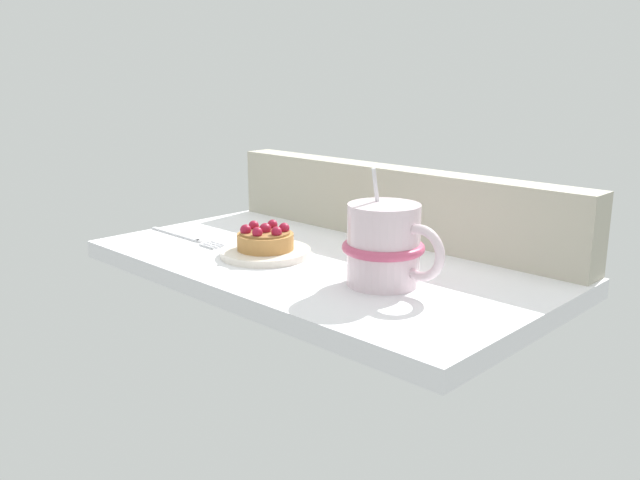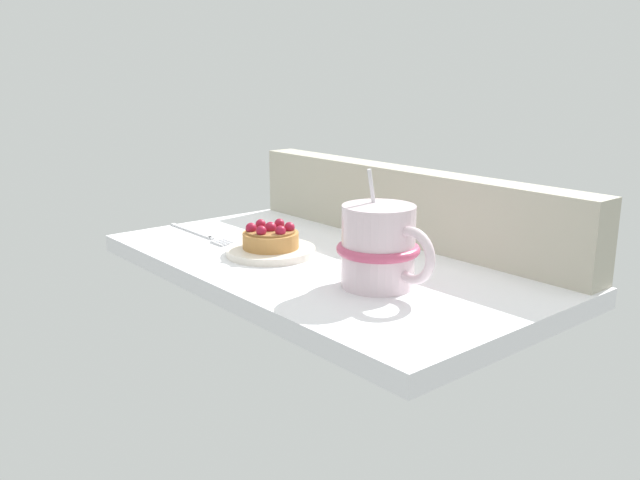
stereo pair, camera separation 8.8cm
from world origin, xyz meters
The scene contains 6 objects.
ground_plane centered at (0.00, 0.00, -1.27)cm, with size 65.24×36.75×2.54cm, color white.
window_rail_back centered at (0.00, 15.89, 5.56)cm, with size 63.94×4.98×11.12cm, color #B2AD99.
dessert_plate centered at (-6.57, -4.81, 0.47)cm, with size 12.74×12.74×1.01cm.
raspberry_tart centered at (-6.57, -4.81, 2.49)cm, with size 7.97×7.97×3.76cm.
coffee_mug centered at (13.64, -3.22, 4.98)cm, with size 13.86×10.12×14.19cm.
dessert_fork centered at (-23.23, -6.73, 0.30)cm, with size 17.88×2.46×0.60cm.
Camera 1 is at (62.61, -64.98, 25.72)cm, focal length 37.66 mm.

